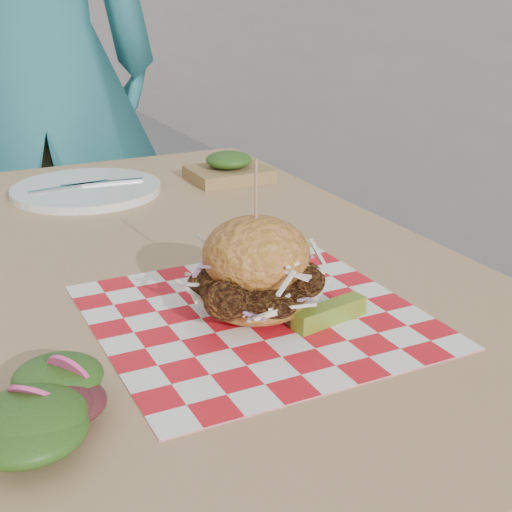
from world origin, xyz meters
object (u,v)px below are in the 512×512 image
Objects in this scene: diner at (32,64)px; patio_chair at (27,210)px; sandwich at (256,274)px; patio_table at (155,310)px.

patio_chair is (-0.06, -0.05, -0.36)m from diner.
diner is at bearing 90.68° from sandwich.
patio_table is 0.27m from sandwich.
diner reaches higher than sandwich.
patio_chair is 5.17× the size of sandwich.
patio_chair is at bearing 93.55° from sandwich.
patio_chair reaches higher than sandwich.
diner reaches higher than patio_table.
diner is 1.93× the size of patio_chair.
patio_table is 0.98m from patio_chair.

